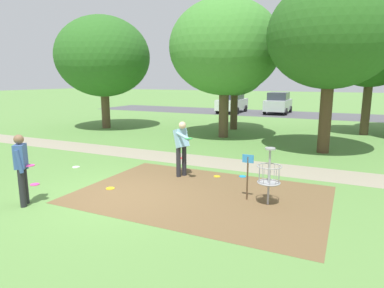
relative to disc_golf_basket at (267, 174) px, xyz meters
name	(u,v)px	position (x,y,z in m)	size (l,w,h in m)	color
ground_plane	(116,196)	(-3.61, -1.10, -0.75)	(160.00, 160.00, 0.00)	#5B8942
dirt_tee_pad	(201,194)	(-1.68, -0.06, -0.75)	(6.32, 4.35, 0.01)	brown
disc_golf_basket	(267,174)	(0.00, 0.00, 0.00)	(0.98, 0.58, 1.39)	#9E9EA3
player_foreground_watching	(22,166)	(-5.17, -2.54, 0.21)	(0.45, 0.48, 1.71)	#232328
player_throwing	(182,145)	(-2.89, 1.21, 0.23)	(0.88, 0.88, 1.71)	#232328
frisbee_by_tee	(76,167)	(-6.64, 0.61, -0.74)	(0.24, 0.24, 0.02)	white
frisbee_mid_grass	(242,176)	(-1.17, 1.96, -0.74)	(0.22, 0.22, 0.02)	#1E93DB
frisbee_far_left	(35,184)	(-6.29, -1.34, -0.74)	(0.25, 0.25, 0.02)	#E53D99
frisbee_far_right	(217,176)	(-1.88, 1.63, -0.74)	(0.20, 0.20, 0.02)	gold
frisbee_scattered_a	(182,158)	(-3.97, 3.33, -0.74)	(0.24, 0.24, 0.02)	red
frisbee_scattered_b	(110,188)	(-4.11, -0.71, -0.74)	(0.24, 0.24, 0.02)	gold
tree_near_right	(225,48)	(-4.19, 8.52, 3.75)	(5.54, 5.54, 6.87)	brown
tree_mid_left	(235,69)	(-4.59, 11.42, 2.78)	(3.64, 3.64, 5.11)	brown
tree_mid_center	(332,35)	(0.80, 6.74, 3.89)	(4.92, 4.92, 6.76)	#4C3823
tree_mid_right	(103,57)	(-11.87, 8.54, 3.52)	(5.55, 5.55, 6.64)	brown
tree_far_center	(371,55)	(2.46, 12.51, 3.46)	(3.98, 3.98, 5.93)	brown
parking_lot_strip	(282,114)	(-3.61, 21.82, -0.75)	(36.00, 6.00, 0.01)	#4C4C51
parked_car_leftmost	(232,102)	(-7.97, 21.15, 0.17)	(2.01, 4.21, 1.84)	silver
parked_car_center_left	(278,103)	(-4.04, 22.13, 0.17)	(2.03, 4.23, 1.84)	#B2B7BC
gravel_path	(190,159)	(-3.61, 3.31, -0.75)	(40.00, 1.59, 0.00)	gray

